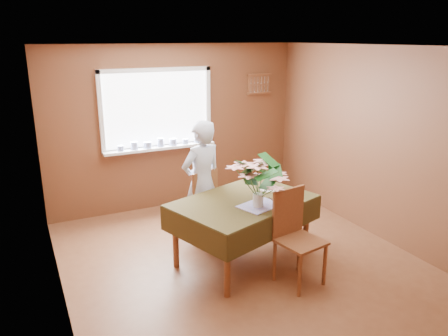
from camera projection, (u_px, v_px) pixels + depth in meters
name	position (u px, v px, depth m)	size (l,w,h in m)	color
floor	(244.00, 265.00, 5.17)	(4.50, 4.50, 0.00)	brown
ceiling	(248.00, 46.00, 4.45)	(4.50, 4.50, 0.00)	white
wall_back	(176.00, 127.00, 6.75)	(4.00, 4.00, 0.00)	brown
wall_front	(409.00, 249.00, 2.88)	(4.00, 4.00, 0.00)	brown
wall_left	(53.00, 190.00, 3.98)	(4.50, 4.50, 0.00)	brown
wall_right	(381.00, 145.00, 5.65)	(4.50, 4.50, 0.00)	brown
window_assembly	(158.00, 123.00, 6.55)	(1.72, 0.20, 1.22)	white
spoon_rack	(259.00, 84.00, 7.16)	(0.44, 0.05, 0.33)	brown
dining_table	(243.00, 207.00, 5.10)	(1.85, 1.53, 0.78)	brown
chair_far	(200.00, 201.00, 5.73)	(0.52, 0.52, 0.96)	brown
chair_near	(295.00, 233.00, 4.71)	(0.52, 0.52, 1.03)	brown
seated_woman	(202.00, 183.00, 5.57)	(0.59, 0.39, 1.61)	white
flower_bouquet	(259.00, 178.00, 4.78)	(0.61, 0.61, 0.52)	white
side_plate	(268.00, 189.00, 5.42)	(0.23, 0.23, 0.01)	white
table_knife	(273.00, 201.00, 5.02)	(0.02, 0.23, 0.00)	silver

